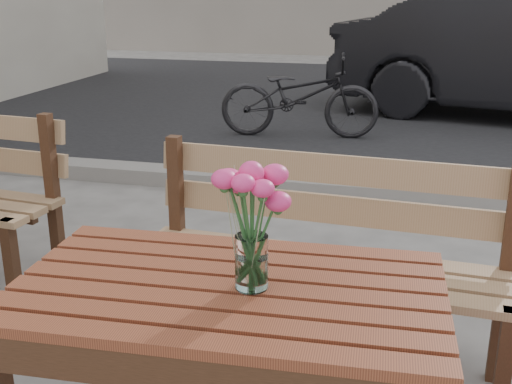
{
  "coord_description": "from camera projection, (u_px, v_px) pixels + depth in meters",
  "views": [
    {
      "loc": [
        0.38,
        -1.59,
        1.53
      ],
      "look_at": [
        -0.02,
        0.0,
        1.0
      ],
      "focal_mm": 45.0,
      "sensor_mm": 36.0,
      "label": 1
    }
  ],
  "objects": [
    {
      "name": "main_vase",
      "position": [
        251.0,
        211.0,
        1.69
      ],
      "size": [
        0.19,
        0.19,
        0.36
      ],
      "color": "white",
      "rests_on": "main_table"
    },
    {
      "name": "street",
      "position": [
        375.0,
        133.0,
        6.69
      ],
      "size": [
        30.0,
        8.12,
        0.12
      ],
      "color": "black",
      "rests_on": "ground"
    },
    {
      "name": "main_table",
      "position": [
        228.0,
        323.0,
        1.82
      ],
      "size": [
        1.23,
        0.75,
        0.74
      ],
      "rotation": [
        0.0,
        0.0,
        0.05
      ],
      "color": "#5C2918",
      "rests_on": "ground"
    },
    {
      "name": "bicycle",
      "position": [
        299.0,
        96.0,
        6.54
      ],
      "size": [
        1.67,
        0.75,
        0.85
      ],
      "primitive_type": "imported",
      "rotation": [
        0.0,
        0.0,
        1.69
      ],
      "color": "black",
      "rests_on": "ground"
    },
    {
      "name": "main_bench",
      "position": [
        326.0,
        238.0,
        2.55
      ],
      "size": [
        1.53,
        0.54,
        0.93
      ],
      "rotation": [
        0.0,
        0.0,
        -0.06
      ],
      "color": "#9A754F",
      "rests_on": "ground"
    }
  ]
}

